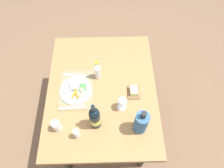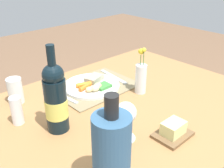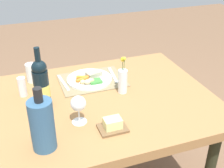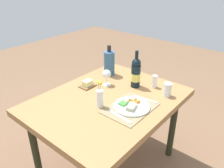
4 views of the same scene
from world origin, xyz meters
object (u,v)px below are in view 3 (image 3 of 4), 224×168
at_px(fork, 113,75).
at_px(water_tumbler, 32,74).
at_px(cooler_bottle, 42,125).
at_px(wine_bottle, 41,84).
at_px(dining_table, 103,110).
at_px(knife, 63,83).
at_px(dinner_plate, 90,79).
at_px(salt_shaker, 22,87).
at_px(wine_glass, 78,104).
at_px(butter_dish, 113,125).
at_px(flower_vase, 123,80).

xyz_separation_m(fork, water_tumbler, (0.48, -0.10, 0.04)).
height_order(cooler_bottle, wine_bottle, wine_bottle).
distance_m(dining_table, knife, 0.30).
relative_size(dinner_plate, knife, 1.33).
bearing_deg(water_tumbler, salt_shaker, 67.01).
distance_m(dinner_plate, cooler_bottle, 0.61).
height_order(fork, wine_bottle, wine_bottle).
height_order(dinner_plate, water_tumbler, water_tumbler).
xyz_separation_m(dining_table, knife, (0.17, -0.24, 0.08)).
bearing_deg(knife, wine_bottle, 47.86).
bearing_deg(wine_glass, dining_table, -136.65).
relative_size(wine_bottle, butter_dish, 2.48).
height_order(wine_glass, wine_bottle, wine_bottle).
bearing_deg(dining_table, water_tumbler, -44.59).
bearing_deg(flower_vase, cooler_bottle, 33.73).
distance_m(cooler_bottle, wine_bottle, 0.33).
xyz_separation_m(fork, salt_shaker, (0.54, 0.05, 0.05)).
distance_m(knife, flower_vase, 0.37).
bearing_deg(water_tumbler, butter_dish, 116.18).
bearing_deg(butter_dish, wine_glass, -38.91).
xyz_separation_m(knife, cooler_bottle, (0.18, 0.52, 0.11)).
bearing_deg(butter_dish, dining_table, -98.85).
height_order(wine_glass, flower_vase, flower_vase).
bearing_deg(butter_dish, dinner_plate, -93.23).
xyz_separation_m(wine_glass, butter_dish, (-0.13, 0.11, -0.08)).
relative_size(wine_glass, salt_shaker, 1.30).
bearing_deg(cooler_bottle, wine_bottle, -97.11).
height_order(flower_vase, butter_dish, flower_vase).
bearing_deg(salt_shaker, dining_table, 156.06).
bearing_deg(wine_glass, knife, -90.40).
xyz_separation_m(wine_bottle, flower_vase, (-0.44, 0.01, -0.05)).
distance_m(water_tumbler, salt_shaker, 0.17).
distance_m(fork, cooler_bottle, 0.72).
distance_m(wine_glass, flower_vase, 0.36).
xyz_separation_m(cooler_bottle, water_tumbler, (-0.01, -0.62, -0.07)).
bearing_deg(flower_vase, wine_bottle, -1.65).
height_order(knife, wine_glass, wine_glass).
xyz_separation_m(flower_vase, salt_shaker, (0.53, -0.15, -0.02)).
bearing_deg(flower_vase, butter_dish, 60.95).
distance_m(wine_glass, water_tumbler, 0.53).
relative_size(dining_table, salt_shaker, 10.85).
bearing_deg(dining_table, dinner_plate, -86.05).
bearing_deg(dinner_plate, flower_vase, 127.39).
distance_m(dinner_plate, salt_shaker, 0.39).
distance_m(butter_dish, salt_shaker, 0.58).
bearing_deg(butter_dish, water_tumbler, -63.82).
bearing_deg(water_tumbler, flower_vase, 146.85).
bearing_deg(wine_bottle, dining_table, 172.06).
xyz_separation_m(knife, wine_bottle, (0.14, 0.19, 0.12)).
distance_m(wine_glass, salt_shaker, 0.42).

